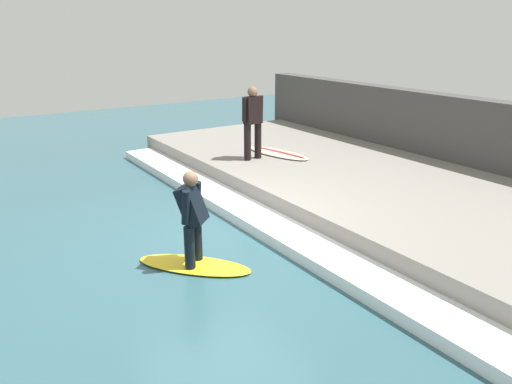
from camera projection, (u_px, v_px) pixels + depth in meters
The scene contains 8 objects.
ground_plane at pixel (224, 240), 7.90m from camera, with size 28.00×28.00×0.00m, color #335B66.
concrete_ledge at pixel (377, 190), 9.61m from camera, with size 4.40×12.33×0.45m, color gray.
back_wall at pixel (460, 140), 10.67m from camera, with size 0.50×12.95×1.83m, color #474442.
wave_foam_crest at pixel (267, 224), 8.31m from camera, with size 0.72×11.72×0.18m, color white.
surfboard_riding at pixel (194, 265), 7.04m from camera, with size 1.52×1.62×0.06m.
surfer_riding at pixel (192, 213), 6.79m from camera, with size 0.52×0.52×1.35m.
surfer_waiting_near at pixel (253, 119), 10.68m from camera, with size 0.54×0.28×1.57m.
surfboard_waiting_near at pixel (278, 153), 11.36m from camera, with size 0.91×1.83×0.07m.
Camera 1 is at (-3.57, -6.33, 3.24)m, focal length 35.00 mm.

